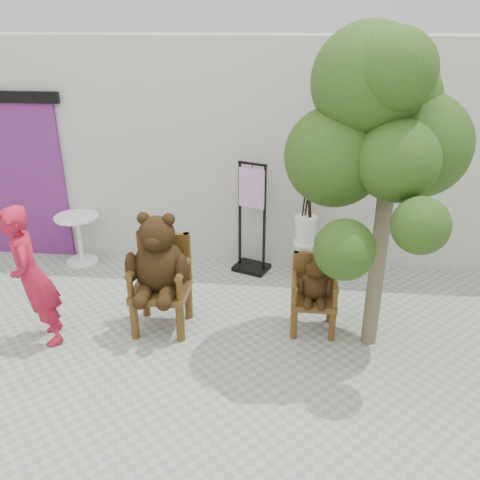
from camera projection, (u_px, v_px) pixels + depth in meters
The scene contains 10 objects.
ground_plane at pixel (208, 379), 4.91m from camera, with size 60.00×60.00×0.00m, color #959A8A.
back_wall at pixel (241, 149), 7.12m from camera, with size 9.00×1.00×3.00m, color beige.
doorway at pixel (23, 176), 7.06m from camera, with size 1.40×0.11×2.33m.
chair_big at pixel (159, 266), 5.42m from camera, with size 0.68×0.72×1.37m.
chair_small at pixel (314, 287), 5.49m from camera, with size 0.49×0.48×0.90m.
person at pixel (32, 277), 5.18m from camera, with size 0.56×0.37×1.54m, color #B51632.
cafe_table at pixel (79, 234), 7.05m from camera, with size 0.60×0.60×0.70m.
display_stand at pixel (252, 231), 6.78m from camera, with size 0.55×0.49×1.51m.
stool_bucket at pixel (305, 229), 6.69m from camera, with size 0.32×0.32×1.45m.
tree at pixel (378, 131), 4.74m from camera, with size 1.78×1.70×3.20m.
Camera 1 is at (0.71, -3.89, 3.22)m, focal length 38.00 mm.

